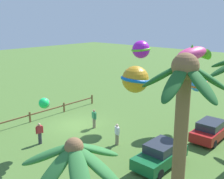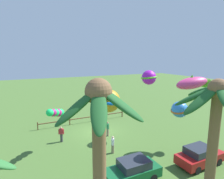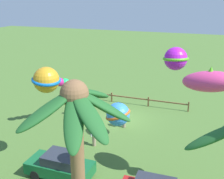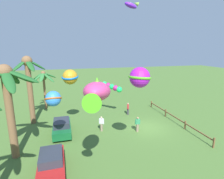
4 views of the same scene
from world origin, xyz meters
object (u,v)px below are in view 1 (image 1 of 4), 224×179
kite_ball_2 (135,79)px  kite_ball_5 (141,49)px  parked_car_1 (160,155)px  palm_tree_2 (183,108)px  kite_ball_4 (198,83)px  spectator_0 (117,134)px  kite_fish_1 (193,54)px  spectator_2 (40,133)px  spectator_1 (94,119)px  palm_tree_0 (75,173)px  kite_tube_3 (44,103)px  parked_car_0 (211,130)px

kite_ball_2 → kite_ball_5: (-6.71, -4.63, 0.80)m
parked_car_1 → kite_ball_5: (-5.46, -5.73, 5.58)m
palm_tree_2 → kite_ball_4: palm_tree_2 is taller
parked_car_1 → spectator_0: bearing=-96.2°
palm_tree_2 → kite_fish_1: palm_tree_2 is taller
spectator_0 → spectator_2: same height
spectator_0 → spectator_2: size_ratio=1.00×
spectator_0 → spectator_1: (-1.11, -3.52, 0.00)m
parked_car_1 → kite_fish_1: bearing=-164.6°
palm_tree_0 → spectator_1: bearing=-136.3°
kite_tube_3 → spectator_0: bearing=150.9°
kite_fish_1 → kite_ball_2: (9.09, 1.05, -0.51)m
spectator_2 → kite_tube_3: (0.67, 1.84, 2.82)m
palm_tree_2 → parked_car_0: palm_tree_2 is taller
spectator_2 → kite_tube_3: size_ratio=0.69×
spectator_0 → palm_tree_0: bearing=34.4°
palm_tree_2 → spectator_2: size_ratio=4.79×
palm_tree_2 → spectator_2: (-0.46, -11.39, -4.55)m
palm_tree_0 → parked_car_1: size_ratio=1.38×
palm_tree_0 → spectator_1: palm_tree_0 is taller
palm_tree_0 → parked_car_0: bearing=-173.9°
palm_tree_2 → kite_ball_2: bearing=-119.4°
palm_tree_0 → kite_tube_3: size_ratio=2.34×
kite_tube_3 → kite_ball_5: size_ratio=1.00×
palm_tree_2 → kite_tube_3: palm_tree_2 is taller
kite_ball_2 → kite_ball_4: 5.17m
kite_fish_1 → kite_tube_3: bearing=-19.6°
kite_fish_1 → kite_ball_4: kite_fish_1 is taller
spectator_1 → kite_tube_3: 6.22m
spectator_2 → palm_tree_0: bearing=62.8°
palm_tree_0 → palm_tree_2: bearing=168.4°
kite_ball_5 → kite_tube_3: bearing=-3.7°
parked_car_1 → kite_ball_2: 5.06m
kite_tube_3 → kite_ball_4: bearing=138.4°
parked_car_0 → kite_fish_1: 6.33m
parked_car_0 → spectator_1: 9.16m
spectator_1 → kite_ball_2: bearing=66.3°
parked_car_0 → parked_car_1: 5.83m
spectator_2 → kite_ball_4: 11.63m
parked_car_1 → spectator_2: (3.22, -8.18, 0.06)m
spectator_2 → kite_ball_5: bearing=164.2°
spectator_0 → kite_ball_2: size_ratio=0.71×
spectator_2 → kite_tube_3: kite_tube_3 is taller
spectator_1 → kite_ball_4: kite_ball_4 is taller
kite_tube_3 → kite_ball_2: bearing=116.8°
kite_tube_3 → palm_tree_2: bearing=91.3°
parked_car_1 → kite_fish_1: 9.69m
parked_car_0 → spectator_1: spectator_1 is taller
parked_car_0 → spectator_2: bearing=-44.5°
parked_car_1 → kite_ball_5: size_ratio=1.69×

